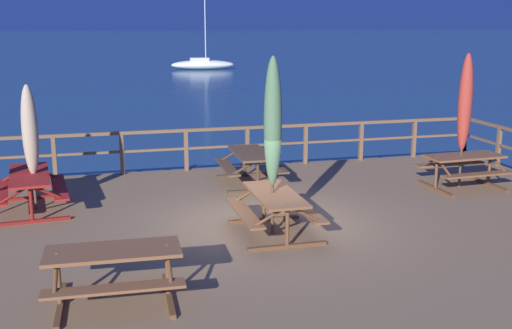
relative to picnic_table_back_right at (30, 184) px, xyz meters
name	(u,v)px	position (x,y,z in m)	size (l,w,h in m)	color
ground_plane	(266,262)	(4.39, -2.07, -1.33)	(600.00, 600.00, 0.00)	navy
wooden_deck	(266,243)	(4.39, -2.07, -0.95)	(14.89, 9.81, 0.77)	#846647
railing_waterside_far	(217,141)	(4.39, 2.69, 0.18)	(14.69, 0.10, 1.09)	brown
picnic_table_back_right	(30,184)	(0.00, 0.00, 0.00)	(1.59, 2.23, 0.78)	maroon
picnic_table_front_right	(275,204)	(4.40, -2.64, -0.01)	(1.41, 1.89, 0.78)	brown
picnic_table_back_left	(464,164)	(9.53, -0.63, -0.01)	(1.85, 1.48, 0.78)	brown
picnic_table_mid_centre	(251,161)	(4.85, 0.95, -0.01)	(1.46, 1.89, 0.78)	brown
picnic_table_front_left	(114,264)	(1.48, -4.81, -0.01)	(1.86, 1.46, 0.78)	brown
patio_umbrella_short_front	(30,131)	(0.08, 0.05, 1.07)	(0.32, 0.32, 2.57)	#4C3828
patio_umbrella_short_back	(273,123)	(4.36, -2.60, 1.47)	(0.32, 0.32, 3.20)	#4C3828
patio_umbrella_tall_mid_left	(465,103)	(9.48, -0.57, 1.40)	(0.32, 0.32, 3.08)	#4C3828
sailboat_distant	(203,64)	(11.68, 46.82, -0.82)	(6.13, 2.23, 7.72)	white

